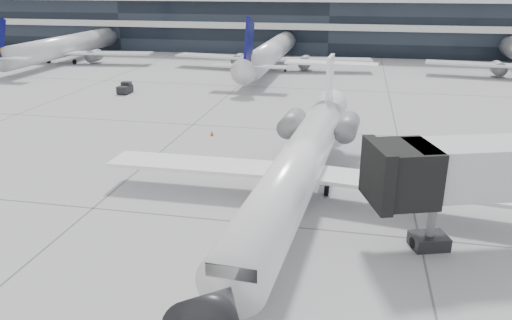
# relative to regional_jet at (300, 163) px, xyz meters

# --- Properties ---
(ground) EXTENTS (220.00, 220.00, 0.00)m
(ground) POSITION_rel_regional_jet_xyz_m (-2.70, -3.90, -2.61)
(ground) COLOR gray
(ground) RESTS_ON ground
(terminal) EXTENTS (170.00, 22.00, 10.00)m
(terminal) POSITION_rel_regional_jet_xyz_m (-2.70, 78.10, 2.39)
(terminal) COLOR black
(terminal) RESTS_ON ground
(bg_jet_left) EXTENTS (32.00, 40.00, 9.60)m
(bg_jet_left) POSITION_rel_regional_jet_xyz_m (-47.70, 51.10, -2.61)
(bg_jet_left) COLOR silver
(bg_jet_left) RESTS_ON ground
(bg_jet_center) EXTENTS (32.00, 40.00, 9.60)m
(bg_jet_center) POSITION_rel_regional_jet_xyz_m (-10.70, 51.10, -2.61)
(bg_jet_center) COLOR silver
(bg_jet_center) RESTS_ON ground
(regional_jet) EXTENTS (26.52, 33.14, 7.65)m
(regional_jet) POSITION_rel_regional_jet_xyz_m (0.00, 0.00, 0.00)
(regional_jet) COLOR white
(regional_jet) RESTS_ON ground
(traffic_cone) EXTENTS (0.36, 0.36, 0.51)m
(traffic_cone) POSITION_rel_regional_jet_xyz_m (-9.74, 12.85, -2.37)
(traffic_cone) COLOR #FF410D
(traffic_cone) RESTS_ON ground
(far_tug) EXTENTS (1.36, 2.25, 1.42)m
(far_tug) POSITION_rel_regional_jet_xyz_m (-25.94, 28.62, -1.98)
(far_tug) COLOR black
(far_tug) RESTS_ON ground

